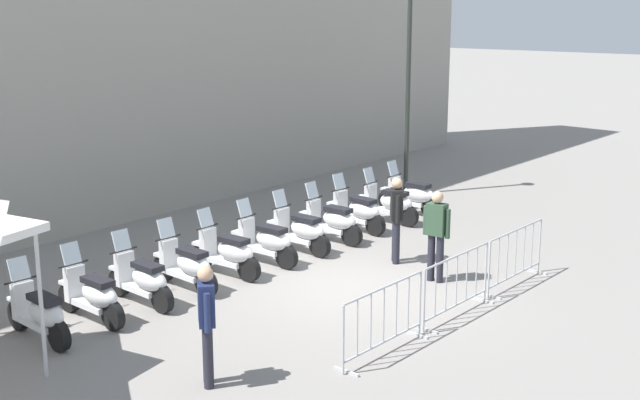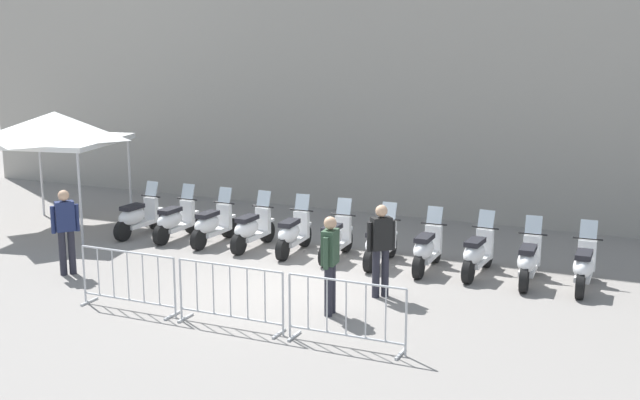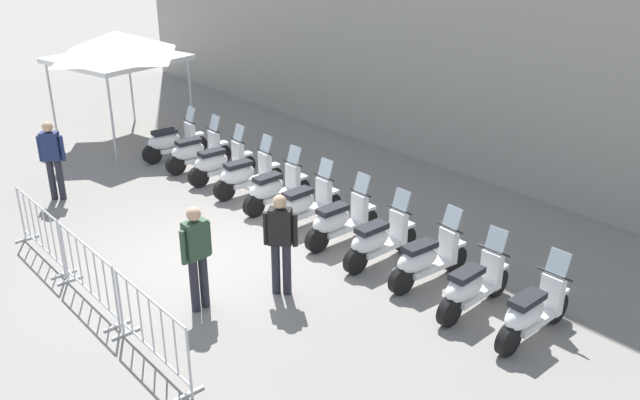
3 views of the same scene
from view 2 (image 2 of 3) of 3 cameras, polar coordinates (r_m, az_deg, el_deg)
The scene contains 20 objects.
ground_plane at distance 15.29m, azimuth -2.15°, elevation -6.32°, with size 120.00×120.00×0.00m, color gray.
building_facade at distance 21.95m, azimuth 7.19°, elevation 13.91°, with size 28.00×2.40×11.19m, color #9E998E.
motorcycle_0 at distance 19.52m, azimuth -12.90°, elevation -1.22°, with size 0.74×1.70×1.24m.
motorcycle_1 at distance 18.99m, azimuth -10.32°, elevation -1.48°, with size 0.71×1.71×1.24m.
motorcycle_2 at distance 18.44m, azimuth -7.72°, elevation -1.79°, with size 0.72×1.70×1.24m.
motorcycle_3 at distance 17.94m, azimuth -4.93°, elevation -2.10°, with size 0.73×1.70×1.24m.
motorcycle_4 at distance 17.48m, azimuth -1.98°, elevation -2.44°, with size 0.63×1.72×1.24m.
motorcycle_5 at distance 17.05m, azimuth 1.06°, elevation -2.81°, with size 0.65×1.72×1.24m.
motorcycle_6 at distance 16.68m, azimuth 4.26°, elevation -3.17°, with size 0.69×1.71×1.24m.
motorcycle_7 at distance 16.36m, azimuth 7.61°, elevation -3.54°, with size 0.67×1.72×1.24m.
motorcycle_8 at distance 16.21m, azimuth 11.14°, elevation -3.81°, with size 0.75×1.70×1.24m.
motorcycle_9 at distance 15.90m, azimuth 14.65°, elevation -4.27°, with size 0.63×1.72×1.24m.
motorcycle_10 at distance 15.84m, azimuth 18.32°, elevation -4.56°, with size 0.66×1.72×1.24m.
barrier_segment_0 at distance 14.38m, azimuth -13.53°, elevation -5.65°, with size 1.93×0.79×1.07m.
barrier_segment_1 at distance 13.27m, azimuth -6.42°, elevation -6.87°, with size 1.93×0.79×1.07m.
barrier_segment_2 at distance 12.41m, azimuth 1.87°, elevation -8.14°, with size 1.93×0.79×1.07m.
officer_near_row_end at distance 14.57m, azimuth 4.37°, elevation -3.23°, with size 0.49×0.37×1.73m.
officer_mid_plaza at distance 16.67m, azimuth -17.70°, elevation -1.85°, with size 0.45×0.40×1.73m.
officer_by_barriers at distance 13.63m, azimuth 0.73°, elevation -4.27°, with size 0.26×0.55×1.73m.
canopy_tent at distance 20.42m, azimuth -18.37°, elevation 4.92°, with size 2.81×2.81×2.91m.
Camera 2 is at (3.72, -14.05, 4.75)m, focal length 44.83 mm.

